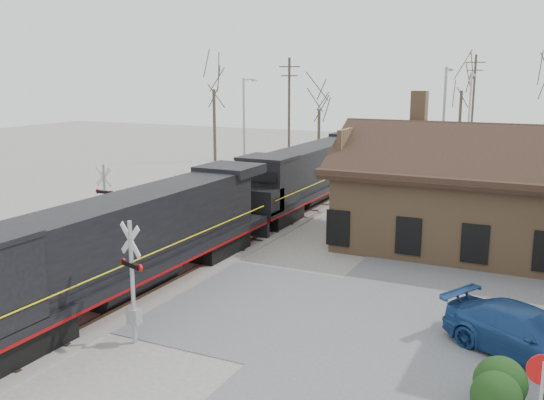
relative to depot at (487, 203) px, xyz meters
The scene contains 21 objects.
ground 17.14m from the depot, 134.97° to the right, with size 140.00×140.00×0.00m, color #A7A196.
road 17.13m from the depot, 134.97° to the right, with size 60.00×9.00×0.03m, color #5A5A5F.
track_main 12.58m from the depot, 165.97° to the left, with size 3.40×90.00×0.24m.
track_siding 16.92m from the depot, 169.70° to the left, with size 3.40×90.00×0.24m.
depot is the anchor object (origin of this frame).
locomotive_lead 18.24m from the depot, 131.10° to the right, with size 2.84×19.05×4.23m.
locomotive_trailing 13.23m from the depot, 155.03° to the left, with size 2.84×19.05×4.00m.
crossbuck_near 19.00m from the depot, 118.36° to the right, with size 1.15×0.45×4.17m.
crossbuck_far 19.71m from the depot, 157.99° to the right, with size 1.19×0.31×4.16m.
do_not_enter_sign 17.82m from the depot, 79.40° to the right, with size 0.76×0.18×2.56m.
parked_car 12.64m from the depot, 77.37° to the right, with size 2.22×5.45×1.58m, color navy.
hedge_a 16.56m from the depot, 82.17° to the right, with size 1.30×1.30×1.30m, color black.
hedge_b 15.89m from the depot, 81.73° to the right, with size 1.41×1.41×1.41m, color black.
streetlight_a 20.72m from the depot, 154.80° to the left, with size 0.25×2.04×8.49m.
streetlight_b 8.91m from the depot, 116.20° to the left, with size 0.25×2.04×9.22m.
streetlight_c 22.35m from the depot, 100.94° to the left, with size 0.25×2.04×8.84m.
utility_pole_a 27.34m from the depot, 135.98° to the left, with size 2.00×0.24×10.24m.
utility_pole_b 36.21m from the depot, 99.34° to the left, with size 2.00×0.24×10.80m.
tree_a 36.95m from the depot, 143.31° to the left, with size 4.86×4.86×11.91m.
tree_b 31.97m from the depot, 127.11° to the left, with size 3.59×3.59×8.79m.
tree_c 38.32m from the depot, 101.16° to the left, with size 4.71×4.71×11.54m.
Camera 1 is at (15.25, -19.57, 8.74)m, focal length 40.00 mm.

